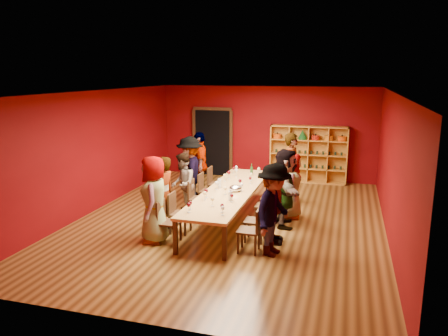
{
  "coord_description": "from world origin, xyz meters",
  "views": [
    {
      "loc": [
        2.57,
        -9.47,
        3.45
      ],
      "look_at": [
        -0.29,
        0.52,
        1.15
      ],
      "focal_mm": 35.0,
      "sensor_mm": 36.0,
      "label": 1
    }
  ],
  "objects_px": {
    "shelving_unit": "(308,151)",
    "chair_person_left_4": "(214,181)",
    "spittoon_bowl": "(235,188)",
    "wine_bottle": "(252,171)",
    "tasting_table": "(230,192)",
    "chair_person_right_3": "(273,196)",
    "person_left_4": "(200,165)",
    "chair_person_left_2": "(195,196)",
    "chair_person_left_3": "(205,188)",
    "person_right_3": "(292,186)",
    "person_right_2": "(285,188)",
    "chair_person_left_0": "(166,219)",
    "person_left_2": "(183,184)",
    "person_right_0": "(274,210)",
    "chair_person_left_1": "(177,211)",
    "chair_person_right_1": "(259,218)",
    "person_left_1": "(163,194)",
    "chair_person_right_2": "(268,203)",
    "person_right_4": "(292,169)",
    "person_left_0": "(154,199)",
    "chair_person_right_0": "(253,228)",
    "chair_person_right_4": "(280,185)",
    "person_right_1": "(274,205)",
    "person_left_3": "(190,172)"
  },
  "relations": [
    {
      "from": "person_left_2",
      "to": "wine_bottle",
      "type": "bearing_deg",
      "value": 119.13
    },
    {
      "from": "tasting_table",
      "to": "person_right_2",
      "type": "height_order",
      "value": "person_right_2"
    },
    {
      "from": "person_right_3",
      "to": "chair_person_left_0",
      "type": "bearing_deg",
      "value": 129.39
    },
    {
      "from": "tasting_table",
      "to": "person_right_0",
      "type": "xyz_separation_m",
      "value": [
        1.31,
        -1.65,
        0.2
      ]
    },
    {
      "from": "person_left_4",
      "to": "person_right_4",
      "type": "height_order",
      "value": "person_right_4"
    },
    {
      "from": "person_right_0",
      "to": "chair_person_left_0",
      "type": "bearing_deg",
      "value": 102.95
    },
    {
      "from": "person_left_2",
      "to": "chair_person_left_2",
      "type": "bearing_deg",
      "value": 71.87
    },
    {
      "from": "chair_person_left_0",
      "to": "person_right_2",
      "type": "distance_m",
      "value": 2.78
    },
    {
      "from": "spittoon_bowl",
      "to": "wine_bottle",
      "type": "distance_m",
      "value": 1.7
    },
    {
      "from": "chair_person_right_1",
      "to": "person_right_4",
      "type": "height_order",
      "value": "person_right_4"
    },
    {
      "from": "tasting_table",
      "to": "person_left_0",
      "type": "distance_m",
      "value": 2.02
    },
    {
      "from": "person_right_0",
      "to": "chair_person_right_3",
      "type": "distance_m",
      "value": 2.37
    },
    {
      "from": "tasting_table",
      "to": "person_right_2",
      "type": "bearing_deg",
      "value": 0.76
    },
    {
      "from": "shelving_unit",
      "to": "chair_person_right_3",
      "type": "height_order",
      "value": "shelving_unit"
    },
    {
      "from": "person_left_4",
      "to": "chair_person_left_2",
      "type": "bearing_deg",
      "value": -5.14
    },
    {
      "from": "person_left_1",
      "to": "person_right_2",
      "type": "relative_size",
      "value": 0.93
    },
    {
      "from": "person_right_1",
      "to": "wine_bottle",
      "type": "bearing_deg",
      "value": 17.22
    },
    {
      "from": "person_right_4",
      "to": "person_right_0",
      "type": "bearing_deg",
      "value": -174.29
    },
    {
      "from": "person_left_2",
      "to": "person_right_0",
      "type": "relative_size",
      "value": 0.86
    },
    {
      "from": "wine_bottle",
      "to": "chair_person_right_3",
      "type": "bearing_deg",
      "value": -52.54
    },
    {
      "from": "shelving_unit",
      "to": "chair_person_right_2",
      "type": "xyz_separation_m",
      "value": [
        -0.49,
        -4.3,
        -0.49
      ]
    },
    {
      "from": "spittoon_bowl",
      "to": "shelving_unit",
      "type": "bearing_deg",
      "value": 74.04
    },
    {
      "from": "person_right_2",
      "to": "chair_person_right_3",
      "type": "bearing_deg",
      "value": 20.04
    },
    {
      "from": "chair_person_left_0",
      "to": "chair_person_right_4",
      "type": "xyz_separation_m",
      "value": [
        1.82,
        3.43,
        0.0
      ]
    },
    {
      "from": "person_left_2",
      "to": "chair_person_right_1",
      "type": "height_order",
      "value": "person_left_2"
    },
    {
      "from": "person_left_3",
      "to": "spittoon_bowl",
      "type": "xyz_separation_m",
      "value": [
        1.46,
        -0.93,
        -0.1
      ]
    },
    {
      "from": "chair_person_right_2",
      "to": "person_right_2",
      "type": "bearing_deg",
      "value": 0.0
    },
    {
      "from": "chair_person_right_1",
      "to": "person_right_1",
      "type": "bearing_deg",
      "value": -0.0
    },
    {
      "from": "shelving_unit",
      "to": "chair_person_left_4",
      "type": "bearing_deg",
      "value": -130.76
    },
    {
      "from": "chair_person_right_2",
      "to": "person_right_2",
      "type": "xyz_separation_m",
      "value": [
        0.38,
        0.0,
        0.4
      ]
    },
    {
      "from": "chair_person_left_1",
      "to": "person_right_2",
      "type": "height_order",
      "value": "person_right_2"
    },
    {
      "from": "person_left_1",
      "to": "chair_person_right_1",
      "type": "bearing_deg",
      "value": 107.46
    },
    {
      "from": "tasting_table",
      "to": "wine_bottle",
      "type": "xyz_separation_m",
      "value": [
        0.15,
        1.64,
        0.17
      ]
    },
    {
      "from": "person_left_4",
      "to": "chair_person_right_2",
      "type": "bearing_deg",
      "value": 33.75
    },
    {
      "from": "chair_person_left_2",
      "to": "chair_person_left_3",
      "type": "relative_size",
      "value": 1.0
    },
    {
      "from": "person_left_0",
      "to": "person_left_3",
      "type": "distance_m",
      "value": 2.52
    },
    {
      "from": "chair_person_left_2",
      "to": "person_right_0",
      "type": "xyz_separation_m",
      "value": [
        2.22,
        -1.79,
        0.4
      ]
    },
    {
      "from": "person_right_0",
      "to": "wine_bottle",
      "type": "bearing_deg",
      "value": 32.35
    },
    {
      "from": "chair_person_left_4",
      "to": "person_left_4",
      "type": "bearing_deg",
      "value": -180.0
    },
    {
      "from": "chair_person_right_2",
      "to": "chair_person_right_4",
      "type": "bearing_deg",
      "value": 90.0
    },
    {
      "from": "person_right_0",
      "to": "person_right_2",
      "type": "bearing_deg",
      "value": 13.68
    },
    {
      "from": "person_left_4",
      "to": "wine_bottle",
      "type": "relative_size",
      "value": 6.04
    },
    {
      "from": "tasting_table",
      "to": "chair_person_right_3",
      "type": "height_order",
      "value": "chair_person_right_3"
    },
    {
      "from": "chair_person_right_1",
      "to": "person_right_3",
      "type": "height_order",
      "value": "person_right_3"
    },
    {
      "from": "chair_person_left_3",
      "to": "person_right_3",
      "type": "distance_m",
      "value": 2.29
    },
    {
      "from": "chair_person_left_0",
      "to": "chair_person_left_4",
      "type": "relative_size",
      "value": 1.0
    },
    {
      "from": "person_left_4",
      "to": "person_left_1",
      "type": "bearing_deg",
      "value": -18.03
    },
    {
      "from": "chair_person_right_0",
      "to": "chair_person_right_1",
      "type": "distance_m",
      "value": 0.59
    },
    {
      "from": "chair_person_left_2",
      "to": "person_left_2",
      "type": "height_order",
      "value": "person_left_2"
    },
    {
      "from": "shelving_unit",
      "to": "chair_person_left_2",
      "type": "distance_m",
      "value": 4.79
    }
  ]
}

